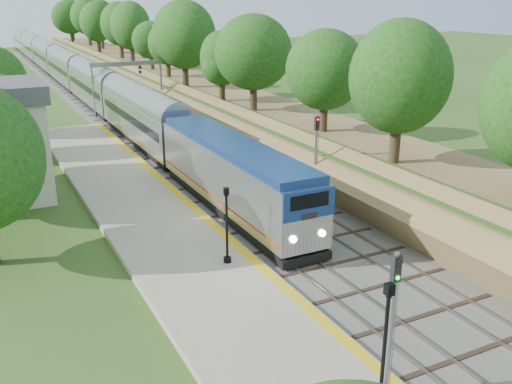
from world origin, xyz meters
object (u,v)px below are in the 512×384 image
signal_platform (392,309)px  signal_farside (316,148)px  train (67,71)px  signal_gantry (127,74)px  lamppost_mid (384,348)px  lamppost_far (227,230)px

signal_platform → signal_farside: 20.97m
train → signal_platform: (-2.90, -80.15, 1.35)m
signal_gantry → lamppost_mid: bearing=-96.1°
signal_gantry → lamppost_mid: signal_gantry is taller
train → signal_platform: bearing=-92.1°
signal_gantry → lamppost_mid: size_ratio=1.94×
lamppost_far → lamppost_mid: bearing=-88.1°
signal_farside → lamppost_far: bearing=-144.0°
train → lamppost_mid: train is taller
lamppost_far → signal_platform: signal_platform is taller
signal_gantry → train: signal_gantry is taller
signal_platform → signal_farside: bearing=64.3°
lamppost_mid → signal_platform: bearing=25.1°
signal_gantry → lamppost_mid: 53.98m
lamppost_far → signal_farside: 12.26m
lamppost_far → signal_platform: 11.84m
lamppost_mid → signal_farside: bearing=63.6°
lamppost_mid → signal_platform: 1.37m
signal_gantry → lamppost_far: 42.26m
signal_platform → signal_farside: signal_farside is taller
lamppost_mid → signal_platform: size_ratio=0.82×
train → signal_platform: size_ratio=27.00×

